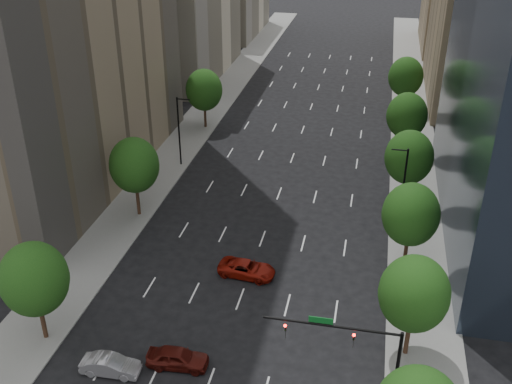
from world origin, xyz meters
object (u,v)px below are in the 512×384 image
Objects in this scene: traffic_signal at (361,349)px; car_silver at (110,365)px; car_maroon at (178,358)px; car_red_far at (247,269)px.

traffic_signal is 18.44m from car_silver.
traffic_signal is 2.07× the size of car_silver.
car_red_far is at bearing -15.42° from car_maroon.
car_red_far is (-10.70, 13.53, -4.44)m from traffic_signal.
car_silver is (-17.89, -0.49, -4.45)m from traffic_signal.
car_red_far is at bearing -29.52° from car_silver.
traffic_signal reaches higher than car_red_far.
traffic_signal reaches higher than car_maroon.
car_maroon is (-13.25, 1.19, -4.38)m from traffic_signal.
car_red_far is at bearing 128.33° from traffic_signal.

